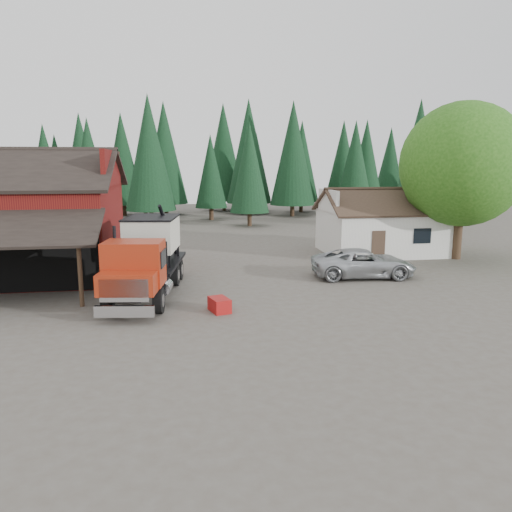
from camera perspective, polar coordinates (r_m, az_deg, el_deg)
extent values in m
plane|color=#4F483E|center=(21.18, -5.07, -6.65)|extent=(120.00, 120.00, 0.00)
cube|color=maroon|center=(31.93, -26.63, 2.66)|extent=(12.00, 10.00, 5.00)
cube|color=black|center=(34.11, -25.86, 9.06)|extent=(12.80, 5.53, 2.35)
cube|color=maroon|center=(30.43, -16.20, 9.64)|extent=(0.25, 7.00, 2.00)
cylinder|color=#382619|center=(23.22, -19.44, -2.12)|extent=(0.20, 0.20, 2.80)
cube|color=silver|center=(36.48, 14.19, 2.70)|extent=(8.00, 6.00, 3.00)
cube|color=#38281E|center=(34.89, 15.32, 6.03)|extent=(8.60, 3.42, 1.80)
cube|color=#38281E|center=(37.63, 13.45, 6.41)|extent=(8.60, 3.42, 1.80)
cube|color=silver|center=(34.87, 8.27, 6.28)|extent=(0.20, 4.20, 1.50)
cube|color=silver|center=(38.02, 19.93, 6.11)|extent=(0.20, 4.20, 1.50)
cube|color=#38281E|center=(33.22, 13.81, 1.11)|extent=(0.90, 0.06, 2.00)
cube|color=black|center=(34.40, 18.47, 2.20)|extent=(1.20, 0.06, 1.00)
cylinder|color=#382619|center=(35.64, 22.03, 2.24)|extent=(0.60, 0.60, 3.20)
sphere|color=#205212|center=(35.34, 22.54, 9.64)|extent=(8.00, 8.00, 8.00)
sphere|color=#205212|center=(35.45, 20.06, 7.86)|extent=(4.40, 4.40, 4.40)
sphere|color=#205212|center=(35.21, 24.52, 8.03)|extent=(4.80, 4.80, 4.80)
cylinder|color=#382619|center=(51.03, -0.74, 4.35)|extent=(0.44, 0.44, 1.60)
cone|color=black|center=(50.74, -0.75, 10.09)|extent=(3.96, 3.96, 9.00)
cylinder|color=#382619|center=(52.05, 17.69, 3.98)|extent=(0.44, 0.44, 1.60)
cone|color=black|center=(51.77, 18.06, 10.70)|extent=(4.84, 4.84, 11.00)
cylinder|color=#382619|center=(54.54, -11.84, 4.52)|extent=(0.44, 0.44, 1.60)
cone|color=black|center=(54.29, -12.11, 11.47)|extent=(5.28, 5.28, 12.00)
cylinder|color=black|center=(21.96, -16.56, -4.92)|extent=(0.51, 1.16, 1.12)
cylinder|color=black|center=(21.49, -11.05, -5.01)|extent=(0.51, 1.16, 1.12)
cylinder|color=black|center=(26.55, -13.79, -2.16)|extent=(0.51, 1.16, 1.12)
cylinder|color=black|center=(26.16, -9.22, -2.17)|extent=(0.51, 1.16, 1.12)
cylinder|color=black|center=(27.91, -13.16, -1.52)|extent=(0.51, 1.16, 1.12)
cylinder|color=black|center=(27.54, -8.81, -1.53)|extent=(0.51, 1.16, 1.12)
cube|color=black|center=(24.69, -12.23, -2.07)|extent=(2.33, 8.81, 0.41)
cube|color=silver|center=(20.22, -14.81, -6.14)|extent=(2.34, 0.51, 0.46)
cube|color=silver|center=(20.11, -14.85, -3.84)|extent=(1.93, 0.37, 0.91)
cube|color=maroon|center=(20.65, -14.48, -3.02)|extent=(2.45, 1.63, 0.86)
cube|color=maroon|center=(21.79, -13.75, -0.78)|extent=(2.66, 2.05, 1.88)
cube|color=black|center=(20.95, -14.26, -0.39)|extent=(2.12, 0.38, 0.91)
cylinder|color=black|center=(22.81, -15.80, 1.04)|extent=(0.16, 0.16, 1.83)
cube|color=black|center=(22.77, -13.19, -0.41)|extent=(2.48, 0.47, 1.63)
cube|color=black|center=(26.00, -11.66, -0.80)|extent=(3.39, 6.20, 0.16)
cube|color=#BCB8AA|center=(25.76, -11.78, 2.49)|extent=(2.78, 3.65, 1.63)
cone|color=#BCB8AA|center=(25.91, -11.70, 0.26)|extent=(2.53, 2.53, 0.71)
cube|color=black|center=(25.66, -11.85, 4.33)|extent=(2.90, 3.76, 0.08)
cylinder|color=black|center=(27.06, -9.95, 2.70)|extent=(1.05, 2.14, 3.10)
cube|color=maroon|center=(28.42, -12.00, 0.72)|extent=(0.72, 0.89, 0.46)
cylinder|color=silver|center=(22.46, -10.33, -3.50)|extent=(0.71, 1.09, 0.57)
imported|color=#B0B5B9|center=(28.37, 12.19, -0.80)|extent=(5.90, 3.05, 1.59)
cube|color=maroon|center=(21.45, -4.20, -5.59)|extent=(0.98, 1.25, 0.60)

